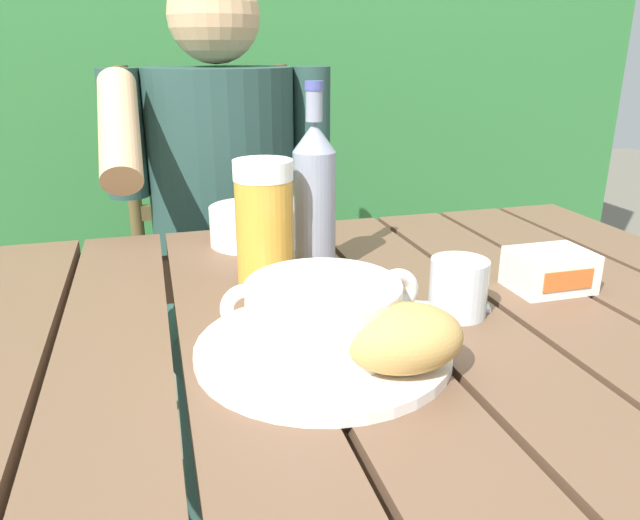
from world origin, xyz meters
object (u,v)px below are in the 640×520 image
table_knife (409,303)px  diner_bowl (251,225)px  serving_plate (323,348)px  soup_bowl (323,312)px  beer_bottle (314,196)px  person_eating (225,210)px  water_glass_small (458,288)px  beer_glass (265,225)px  butter_tub (550,270)px  bread_roll (403,338)px  chair_near_diner (221,280)px

table_knife → diner_bowl: 0.35m
serving_plate → table_knife: bearing=33.5°
soup_bowl → beer_bottle: beer_bottle is taller
diner_bowl → table_knife: bearing=-64.5°
person_eating → water_glass_small: bearing=-74.0°
beer_glass → table_knife: size_ratio=1.10×
beer_bottle → water_glass_small: size_ratio=3.80×
beer_bottle → butter_tub: bearing=-27.9°
soup_bowl → beer_glass: bearing=95.9°
bread_roll → table_knife: (0.08, 0.16, -0.04)m
soup_bowl → table_knife: bearing=33.5°
bread_roll → butter_tub: bearing=30.2°
person_eating → soup_bowl: person_eating is taller
chair_near_diner → beer_bottle: chair_near_diner is taller
person_eating → bread_roll: bearing=-84.9°
beer_glass → water_glass_small: 0.26m
serving_plate → bread_roll: bread_roll is taller
beer_bottle → table_knife: 0.21m
soup_bowl → bread_roll: 0.09m
person_eating → table_knife: size_ratio=7.80×
beer_glass → butter_tub: size_ratio=1.67×
chair_near_diner → person_eating: person_eating is taller
bread_roll → beer_glass: beer_glass is taller
water_glass_small → serving_plate: bearing=-164.0°
beer_bottle → diner_bowl: size_ratio=1.99×
person_eating → serving_plate: size_ratio=4.51×
table_knife → diner_bowl: size_ratio=1.17×
bread_roll → water_glass_small: size_ratio=1.75×
person_eating → water_glass_small: 0.72m
person_eating → soup_bowl: bearing=-89.1°
beer_glass → serving_plate: bearing=-84.1°
beer_bottle → table_knife: beer_bottle is taller
bread_roll → beer_glass: bearing=106.3°
soup_bowl → bread_roll: size_ratio=1.73×
chair_near_diner → serving_plate: size_ratio=3.74×
chair_near_diner → bread_roll: size_ratio=8.27×
soup_bowl → butter_tub: (0.34, 0.10, -0.02)m
table_knife → diner_bowl: diner_bowl is taller
soup_bowl → butter_tub: bearing=15.5°
serving_plate → butter_tub: 0.36m
diner_bowl → bread_roll: bearing=-81.7°
beer_glass → water_glass_small: bearing=-36.8°
table_knife → diner_bowl: bearing=115.5°
diner_bowl → beer_glass: bearing=-93.5°
butter_tub → diner_bowl: diner_bowl is taller
person_eating → table_knife: (0.15, -0.65, 0.03)m
beer_bottle → diner_bowl: 0.19m
beer_glass → beer_bottle: beer_bottle is taller
person_eating → water_glass_small: (0.20, -0.69, 0.06)m
beer_glass → diner_bowl: beer_glass is taller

